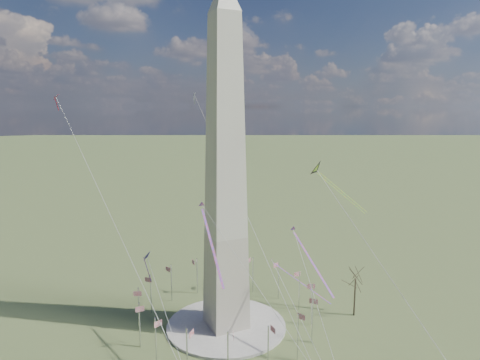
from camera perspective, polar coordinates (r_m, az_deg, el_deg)
name	(u,v)px	position (r m, az deg, el deg)	size (l,w,h in m)	color
ground	(226,327)	(137.14, -1.84, -18.94)	(2000.00, 2000.00, 0.00)	#445E2F
plaza	(226,325)	(136.94, -1.84, -18.80)	(36.00, 36.00, 0.80)	#B4AFA4
washington_monument	(225,170)	(121.61, -1.96, 1.29)	(15.56, 15.56, 100.00)	beige
flagpole_ring	(226,304)	(133.80, -1.86, -16.21)	(54.40, 54.40, 13.00)	silver
tree_near	(356,277)	(142.63, 15.17, -12.32)	(10.46, 10.46, 18.30)	#4A3D2D
kite_delta_black	(319,171)	(151.77, 10.48, 1.13)	(14.97, 19.59, 16.80)	black
kite_diamond_purple	(147,259)	(131.34, -12.30, -10.28)	(2.59, 3.37, 9.83)	navy
kite_streamer_left	(306,252)	(120.27, 8.85, -9.48)	(1.88, 20.12, 13.83)	#E64424
kite_streamer_mid	(208,231)	(111.55, -4.25, -6.79)	(4.59, 23.14, 15.93)	#E64424
kite_streamer_right	(292,276)	(146.49, 7.00, -12.56)	(16.15, 14.59, 14.10)	#E64424
kite_small_red	(56,98)	(149.56, -23.31, 9.97)	(1.68, 2.46, 5.16)	red
kite_small_white	(194,96)	(168.54, -6.13, 11.14)	(1.46, 2.16, 4.59)	silver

